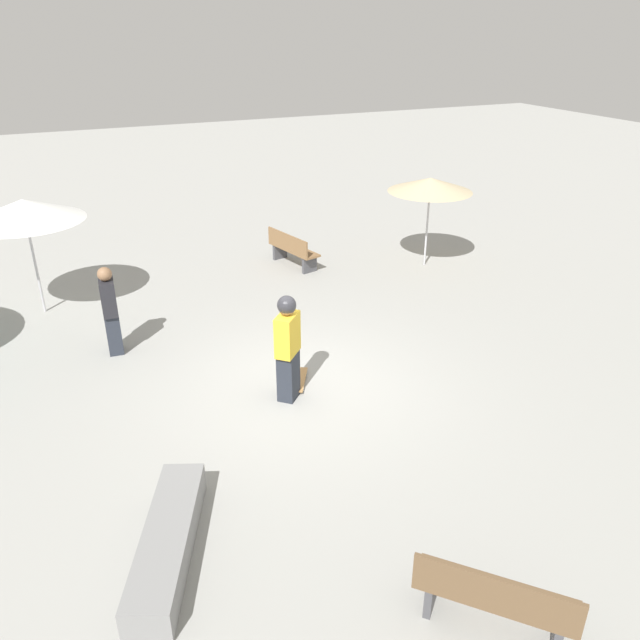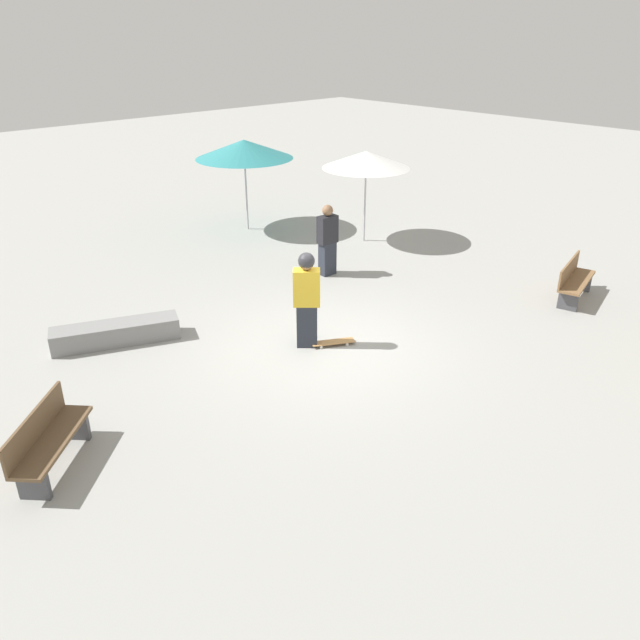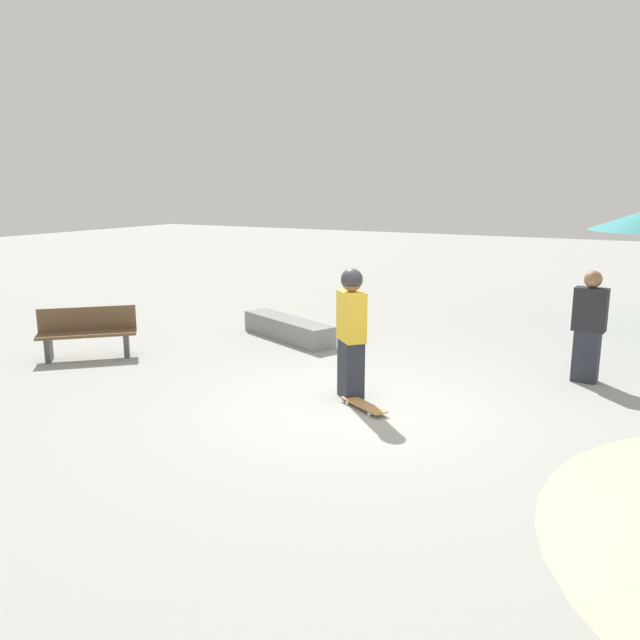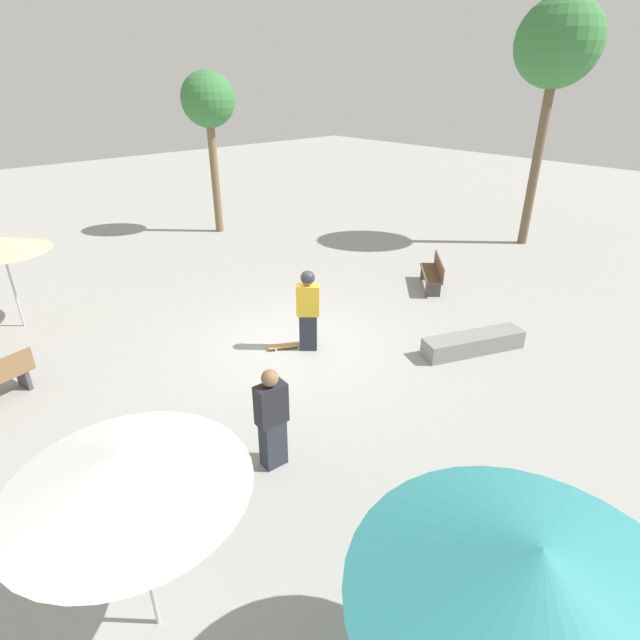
% 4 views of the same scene
% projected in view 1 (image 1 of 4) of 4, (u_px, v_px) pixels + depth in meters
% --- Properties ---
extents(ground_plane, '(60.00, 60.00, 0.00)m').
position_uv_depth(ground_plane, '(302.00, 387.00, 10.47)').
color(ground_plane, '#9E9E99').
extents(skater_main, '(0.52, 0.53, 1.80)m').
position_uv_depth(skater_main, '(288.00, 345.00, 9.77)').
color(skater_main, '#282D38').
rests_on(skater_main, ground_plane).
extents(skateboard, '(0.56, 0.80, 0.07)m').
position_uv_depth(skateboard, '(299.00, 380.00, 10.58)').
color(skateboard, '#B7844C').
rests_on(skateboard, ground_plane).
extents(concrete_ledge, '(1.37, 2.31, 0.40)m').
position_uv_depth(concrete_ledge, '(168.00, 542.00, 7.11)').
color(concrete_ledge, gray).
rests_on(concrete_ledge, ground_plane).
extents(bench_near, '(0.82, 1.66, 0.85)m').
position_uv_depth(bench_near, '(292.00, 250.00, 15.45)').
color(bench_near, '#47474C').
rests_on(bench_near, ground_plane).
extents(bench_far, '(1.42, 1.46, 0.85)m').
position_uv_depth(bench_far, '(495.00, 599.00, 6.14)').
color(bench_far, '#47474C').
rests_on(bench_far, ground_plane).
extents(shade_umbrella_white, '(2.30, 2.30, 2.41)m').
position_uv_depth(shade_umbrella_white, '(24.00, 210.00, 12.24)').
color(shade_umbrella_white, '#B7B7BC').
rests_on(shade_umbrella_white, ground_plane).
extents(shade_umbrella_tan, '(2.03, 2.03, 2.19)m').
position_uv_depth(shade_umbrella_tan, '(430.00, 185.00, 14.83)').
color(shade_umbrella_tan, '#B7B7BC').
rests_on(shade_umbrella_tan, ground_plane).
extents(bystander_watching, '(0.29, 0.48, 1.67)m').
position_uv_depth(bystander_watching, '(110.00, 311.00, 11.23)').
color(bystander_watching, '#282D38').
rests_on(bystander_watching, ground_plane).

